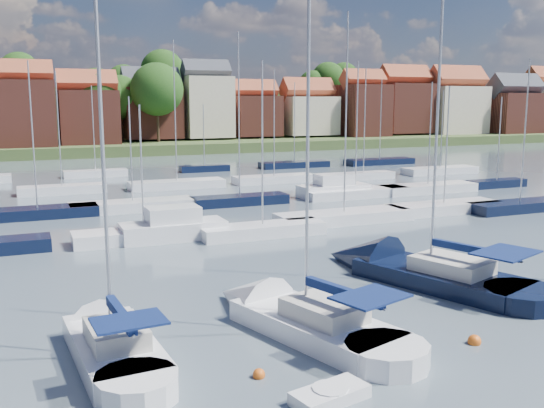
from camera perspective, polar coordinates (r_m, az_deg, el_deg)
name	(u,v)px	position (r m, az deg, el deg)	size (l,w,h in m)	color
ground	(178,193)	(61.99, -8.81, 0.98)	(260.00, 260.00, 0.00)	#495963
sailboat_left	(108,341)	(24.14, -15.15, -12.34)	(3.38, 10.29, 13.83)	white
sailboat_centre	(291,318)	(25.68, 1.83, -10.65)	(6.34, 11.95, 15.71)	white
sailboat_navy	(409,271)	(33.13, 12.75, -6.19)	(8.00, 13.98, 18.70)	black
tender	(330,395)	(19.91, 5.47, -17.47)	(2.67, 1.66, 0.54)	white
buoy_c	(259,377)	(21.41, -1.24, -16.00)	(0.43, 0.43, 0.43)	#D85914
buoy_d	(474,344)	(25.29, 18.50, -12.36)	(0.52, 0.52, 0.52)	#D85914
buoy_e	(409,273)	(34.14, 12.81, -6.32)	(0.52, 0.52, 0.52)	beige
marina_field	(210,195)	(57.79, -5.82, 0.85)	(79.62, 41.41, 15.93)	white
far_shore_town	(93,120)	(153.19, -16.51, 7.57)	(212.46, 90.00, 22.27)	#42542A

